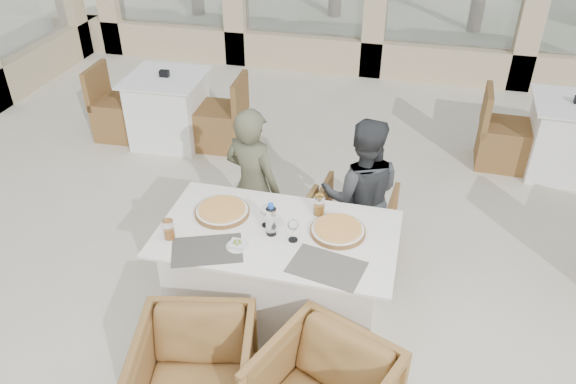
% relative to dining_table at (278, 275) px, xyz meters
% --- Properties ---
extents(ground, '(80.00, 80.00, 0.00)m').
position_rel_dining_table_xyz_m(ground, '(0.10, 0.09, -0.39)').
color(ground, beige).
rests_on(ground, ground).
extents(perimeter_wall_far, '(10.00, 0.34, 1.60)m').
position_rel_dining_table_xyz_m(perimeter_wall_far, '(0.10, 4.89, 0.42)').
color(perimeter_wall_far, beige).
rests_on(perimeter_wall_far, ground).
extents(dining_table, '(1.60, 0.90, 0.77)m').
position_rel_dining_table_xyz_m(dining_table, '(0.00, 0.00, 0.00)').
color(dining_table, white).
rests_on(dining_table, ground).
extents(placemat_near_left, '(0.53, 0.44, 0.00)m').
position_rel_dining_table_xyz_m(placemat_near_left, '(-0.39, -0.29, 0.39)').
color(placemat_near_left, '#4E4A43').
rests_on(placemat_near_left, dining_table).
extents(placemat_near_right, '(0.50, 0.38, 0.00)m').
position_rel_dining_table_xyz_m(placemat_near_right, '(0.39, -0.27, 0.39)').
color(placemat_near_right, '#605A52').
rests_on(placemat_near_right, dining_table).
extents(pizza_left, '(0.43, 0.43, 0.05)m').
position_rel_dining_table_xyz_m(pizza_left, '(-0.43, 0.11, 0.41)').
color(pizza_left, '#C9651B').
rests_on(pizza_left, dining_table).
extents(pizza_right, '(0.38, 0.38, 0.05)m').
position_rel_dining_table_xyz_m(pizza_right, '(0.39, 0.09, 0.41)').
color(pizza_right, '#CD611C').
rests_on(pizza_right, dining_table).
extents(water_bottle, '(0.08, 0.08, 0.24)m').
position_rel_dining_table_xyz_m(water_bottle, '(-0.03, -0.02, 0.51)').
color(water_bottle, '#BEE0FA').
rests_on(water_bottle, dining_table).
extents(wine_glass_centre, '(0.08, 0.08, 0.18)m').
position_rel_dining_table_xyz_m(wine_glass_centre, '(-0.09, 0.06, 0.48)').
color(wine_glass_centre, silver).
rests_on(wine_glass_centre, dining_table).
extents(wine_glass_near, '(0.08, 0.08, 0.18)m').
position_rel_dining_table_xyz_m(wine_glass_near, '(0.12, -0.06, 0.48)').
color(wine_glass_near, white).
rests_on(wine_glass_near, dining_table).
extents(beer_glass_left, '(0.07, 0.07, 0.14)m').
position_rel_dining_table_xyz_m(beer_glass_left, '(-0.67, -0.23, 0.45)').
color(beer_glass_left, orange).
rests_on(beer_glass_left, dining_table).
extents(beer_glass_right, '(0.08, 0.08, 0.15)m').
position_rel_dining_table_xyz_m(beer_glass_right, '(0.23, 0.27, 0.46)').
color(beer_glass_right, orange).
rests_on(beer_glass_right, dining_table).
extents(olive_dish, '(0.13, 0.13, 0.04)m').
position_rel_dining_table_xyz_m(olive_dish, '(-0.21, -0.21, 0.41)').
color(olive_dish, silver).
rests_on(olive_dish, dining_table).
extents(armchair_far_left, '(0.70, 0.71, 0.58)m').
position_rel_dining_table_xyz_m(armchair_far_left, '(-0.25, 0.71, -0.10)').
color(armchair_far_left, olive).
rests_on(armchair_far_left, ground).
extents(armchair_far_right, '(0.66, 0.68, 0.57)m').
position_rel_dining_table_xyz_m(armchair_far_right, '(0.42, 0.90, -0.10)').
color(armchair_far_right, olive).
rests_on(armchair_far_right, ground).
extents(armchair_near_left, '(0.81, 0.82, 0.64)m').
position_rel_dining_table_xyz_m(armchair_near_left, '(-0.27, -0.88, -0.07)').
color(armchair_near_left, olive).
rests_on(armchair_near_left, ground).
extents(diner_left, '(0.56, 0.46, 1.33)m').
position_rel_dining_table_xyz_m(diner_left, '(-0.37, 0.66, 0.28)').
color(diner_left, '#585840').
rests_on(diner_left, ground).
extents(diner_right, '(0.69, 0.57, 1.30)m').
position_rel_dining_table_xyz_m(diner_right, '(0.47, 0.74, 0.27)').
color(diner_right, '#35383A').
rests_on(diner_right, ground).
extents(bg_table_a, '(1.67, 0.89, 0.77)m').
position_rel_dining_table_xyz_m(bg_table_a, '(-1.87, 2.35, 0.00)').
color(bg_table_a, white).
rests_on(bg_table_a, ground).
extents(bg_table_b, '(1.66, 0.86, 0.77)m').
position_rel_dining_table_xyz_m(bg_table_b, '(2.33, 2.68, 0.00)').
color(bg_table_b, white).
rests_on(bg_table_b, ground).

